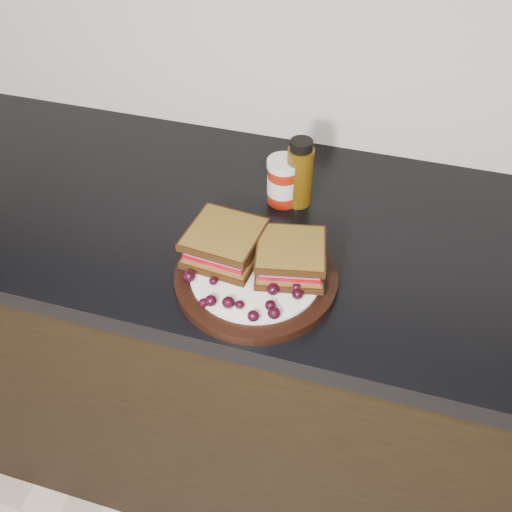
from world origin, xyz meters
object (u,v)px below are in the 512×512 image
Objects in this scene: plate at (256,277)px; sandwich_left at (225,243)px; condiment_jar at (283,181)px; oil_bottle at (300,173)px.

sandwich_left is at bearing 159.88° from plate.
condiment_jar reaches higher than plate.
condiment_jar is (-0.01, 0.23, 0.04)m from plate.
oil_bottle is (0.08, 0.21, 0.02)m from sandwich_left.
plate is at bearing -14.58° from sandwich_left.
condiment_jar is 0.68× the size of oil_bottle.
condiment_jar reaches higher than sandwich_left.
sandwich_left is (-0.06, 0.02, 0.04)m from plate.
plate is 0.24m from oil_bottle.
oil_bottle is (0.02, 0.23, 0.06)m from plate.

